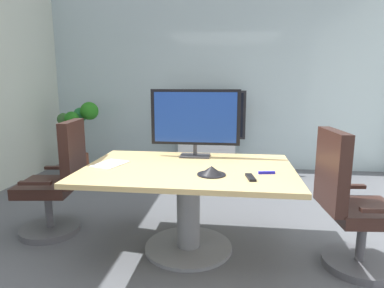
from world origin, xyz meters
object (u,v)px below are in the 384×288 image
(conference_table, at_px, (188,190))
(wall_display_unit, at_px, (207,145))
(office_chair_right, at_px, (351,212))
(remote_control, at_px, (250,177))
(office_chair_left, at_px, (57,187))
(tv_monitor, at_px, (195,119))
(potted_plant, at_px, (79,134))
(conference_phone, at_px, (211,171))

(conference_table, bearing_deg, wall_display_unit, 90.89)
(office_chair_right, bearing_deg, wall_display_unit, 20.78)
(wall_display_unit, relative_size, remote_control, 7.71)
(office_chair_left, bearing_deg, office_chair_right, 76.05)
(tv_monitor, distance_m, remote_control, 0.91)
(wall_display_unit, bearing_deg, office_chair_right, -63.92)
(tv_monitor, height_order, potted_plant, tv_monitor)
(conference_table, xyz_separation_m, office_chair_right, (1.28, -0.13, -0.08))
(wall_display_unit, bearing_deg, conference_phone, -84.90)
(conference_phone, relative_size, remote_control, 1.29)
(potted_plant, bearing_deg, office_chair_left, -69.54)
(office_chair_left, relative_size, potted_plant, 0.96)
(conference_table, distance_m, potted_plant, 3.06)
(conference_phone, bearing_deg, conference_table, 134.32)
(office_chair_left, bearing_deg, conference_table, 75.44)
(tv_monitor, bearing_deg, conference_phone, -72.37)
(office_chair_left, xyz_separation_m, office_chair_right, (2.56, -0.30, 0.00))
(office_chair_right, xyz_separation_m, potted_plant, (-3.34, 2.39, 0.16))
(office_chair_right, height_order, remote_control, office_chair_right)
(office_chair_right, bearing_deg, remote_control, 94.92)
(conference_phone, bearing_deg, wall_display_unit, 95.10)
(office_chair_right, height_order, conference_phone, office_chair_right)
(office_chair_right, bearing_deg, conference_phone, 88.93)
(office_chair_left, xyz_separation_m, tv_monitor, (1.29, 0.24, 0.64))
(wall_display_unit, xyz_separation_m, potted_plant, (-2.02, -0.30, 0.18))
(conference_table, relative_size, tv_monitor, 2.07)
(wall_display_unit, distance_m, conference_phone, 2.81)
(wall_display_unit, distance_m, potted_plant, 2.05)
(wall_display_unit, bearing_deg, tv_monitor, -88.64)
(office_chair_left, bearing_deg, remote_control, 68.88)
(tv_monitor, bearing_deg, office_chair_right, -23.04)
(office_chair_right, distance_m, tv_monitor, 1.52)
(office_chair_left, relative_size, office_chair_right, 1.00)
(potted_plant, bearing_deg, wall_display_unit, 8.57)
(conference_table, xyz_separation_m, office_chair_left, (-1.28, 0.16, -0.08))
(potted_plant, distance_m, conference_phone, 3.36)
(tv_monitor, distance_m, conference_phone, 0.73)
(tv_monitor, distance_m, potted_plant, 2.82)
(conference_phone, bearing_deg, tv_monitor, 107.63)
(wall_display_unit, height_order, conference_phone, wall_display_unit)
(office_chair_right, distance_m, remote_control, 0.84)
(office_chair_right, xyz_separation_m, tv_monitor, (-1.27, 0.54, 0.64))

